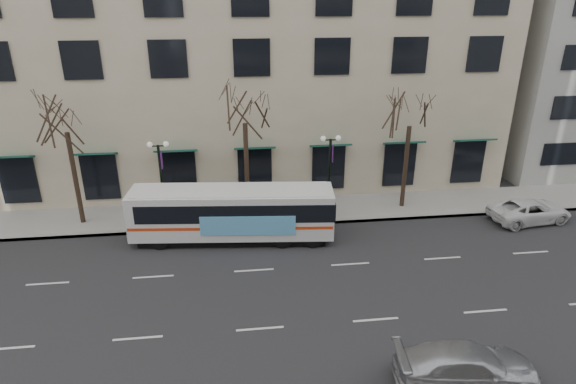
{
  "coord_description": "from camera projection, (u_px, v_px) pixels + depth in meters",
  "views": [
    {
      "loc": [
        -0.79,
        -18.7,
        13.1
      ],
      "look_at": [
        1.81,
        2.84,
        4.0
      ],
      "focal_mm": 30.0,
      "sensor_mm": 36.0,
      "label": 1
    }
  ],
  "objects": [
    {
      "name": "lamp_post_left",
      "position": [
        162.0,
        179.0,
        28.09
      ],
      "size": [
        1.22,
        0.45,
        5.21
      ],
      "color": "black",
      "rests_on": "ground"
    },
    {
      "name": "building_hotel",
      "position": [
        210.0,
        6.0,
        36.64
      ],
      "size": [
        40.0,
        20.0,
        24.0
      ],
      "primitive_type": "cube",
      "color": "#B7AC8B",
      "rests_on": "ground"
    },
    {
      "name": "silver_car",
      "position": [
        467.0,
        367.0,
        17.1
      ],
      "size": [
        5.33,
        2.54,
        1.5
      ],
      "primitive_type": "imported",
      "rotation": [
        0.0,
        0.0,
        1.48
      ],
      "color": "#B5B7BE",
      "rests_on": "ground"
    },
    {
      "name": "tree_far_right",
      "position": [
        411.0,
        111.0,
        28.95
      ],
      "size": [
        3.6,
        3.6,
        8.06
      ],
      "color": "black",
      "rests_on": "ground"
    },
    {
      "name": "city_bus",
      "position": [
        234.0,
        212.0,
        26.83
      ],
      "size": [
        11.45,
        3.53,
        3.05
      ],
      "rotation": [
        0.0,
        0.0,
        -0.1
      ],
      "color": "silver",
      "rests_on": "ground"
    },
    {
      "name": "lamp_post_right",
      "position": [
        330.0,
        172.0,
        29.2
      ],
      "size": [
        1.22,
        0.45,
        5.21
      ],
      "color": "black",
      "rests_on": "ground"
    },
    {
      "name": "ground",
      "position": [
        257.0,
        297.0,
        22.28
      ],
      "size": [
        160.0,
        160.0,
        0.0
      ],
      "primitive_type": "plane",
      "color": "black",
      "rests_on": "ground"
    },
    {
      "name": "white_pickup",
      "position": [
        530.0,
        211.0,
        29.38
      ],
      "size": [
        5.22,
        2.89,
        1.38
      ],
      "primitive_type": "imported",
      "rotation": [
        0.0,
        0.0,
        1.69
      ],
      "color": "white",
      "rests_on": "ground"
    },
    {
      "name": "tree_far_mid",
      "position": [
        244.0,
        107.0,
        27.66
      ],
      "size": [
        3.6,
        3.6,
        8.55
      ],
      "color": "black",
      "rests_on": "ground"
    },
    {
      "name": "sidewalk_far",
      "position": [
        326.0,
        209.0,
        31.04
      ],
      "size": [
        80.0,
        4.0,
        0.15
      ],
      "primitive_type": "cube",
      "color": "gray",
      "rests_on": "ground"
    },
    {
      "name": "tree_far_left",
      "position": [
        64.0,
        116.0,
        26.64
      ],
      "size": [
        3.6,
        3.6,
        8.34
      ],
      "color": "black",
      "rests_on": "ground"
    }
  ]
}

